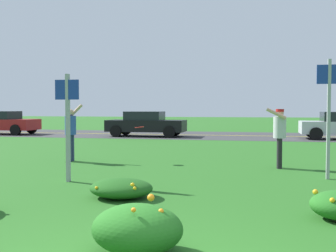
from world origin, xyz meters
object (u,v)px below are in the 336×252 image
sign_post_near_path (68,116)px  frisbee_red (139,127)px  person_thrower_blue_shirt (71,130)px  person_catcher_red_cap_gray_shirt (279,132)px  car_black_center_left (146,124)px  sign_post_by_roadside (329,107)px  car_red_leftmost (1,122)px

sign_post_near_path → frisbee_red: 3.52m
sign_post_near_path → person_thrower_blue_shirt: 3.57m
sign_post_near_path → person_catcher_red_cap_gray_shirt: bearing=33.2°
person_catcher_red_cap_gray_shirt → car_black_center_left: 13.25m
sign_post_by_roadside → car_black_center_left: 15.10m
sign_post_by_roadside → frisbee_red: bearing=159.9°
car_red_leftmost → person_catcher_red_cap_gray_shirt: bearing=-34.7°
person_thrower_blue_shirt → person_catcher_red_cap_gray_shirt: person_thrower_blue_shirt is taller
person_thrower_blue_shirt → frisbee_red: size_ratio=6.37×
sign_post_by_roadside → person_catcher_red_cap_gray_shirt: sign_post_by_roadside is taller
sign_post_near_path → car_red_leftmost: 18.52m
car_black_center_left → sign_post_near_path: bearing=-81.5°
sign_post_by_roadside → person_thrower_blue_shirt: bearing=167.2°
person_catcher_red_cap_gray_shirt → frisbee_red: bearing=175.3°
frisbee_red → car_black_center_left: (-2.82, 10.97, -0.33)m
person_catcher_red_cap_gray_shirt → car_black_center_left: bearing=121.4°
sign_post_near_path → frisbee_red: bearing=79.2°
car_red_leftmost → car_black_center_left: (9.46, 0.00, 0.00)m
sign_post_near_path → person_thrower_blue_shirt: (-1.48, 3.21, -0.49)m
sign_post_by_roadside → car_black_center_left: (-7.91, 12.83, -0.93)m
sign_post_by_roadside → person_thrower_blue_shirt: size_ratio=1.56×
sign_post_by_roadside → person_catcher_red_cap_gray_shirt: size_ratio=1.67×
sign_post_by_roadside → person_catcher_red_cap_gray_shirt: (-1.01, 1.52, -0.68)m
person_catcher_red_cap_gray_shirt → sign_post_by_roadside: bearing=-56.5°
car_black_center_left → frisbee_red: bearing=-75.6°
car_red_leftmost → car_black_center_left: bearing=0.0°
sign_post_by_roadside → car_red_leftmost: sign_post_by_roadside is taller
sign_post_by_roadside → person_catcher_red_cap_gray_shirt: bearing=123.5°
car_black_center_left → sign_post_by_roadside: bearing=-58.4°
sign_post_by_roadside → frisbee_red: size_ratio=9.94×
sign_post_near_path → frisbee_red: (0.66, 3.43, -0.39)m
person_catcher_red_cap_gray_shirt → sign_post_near_path: bearing=-146.8°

